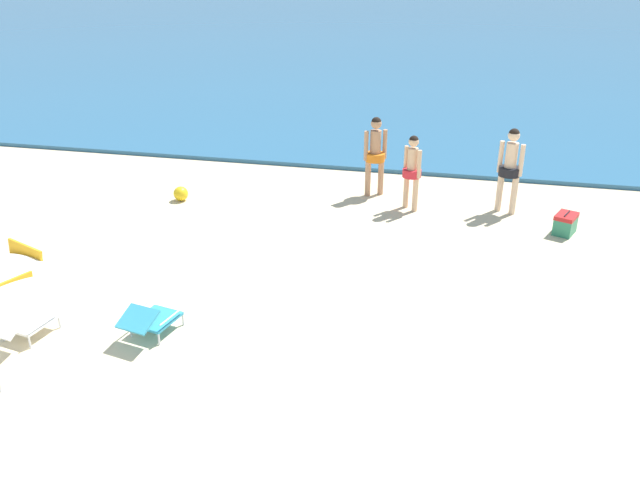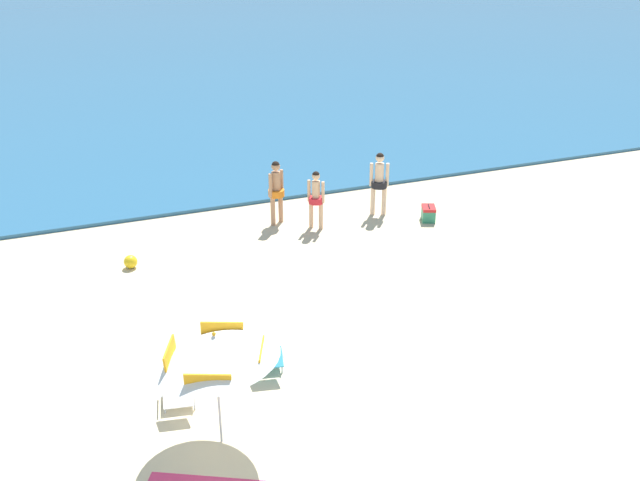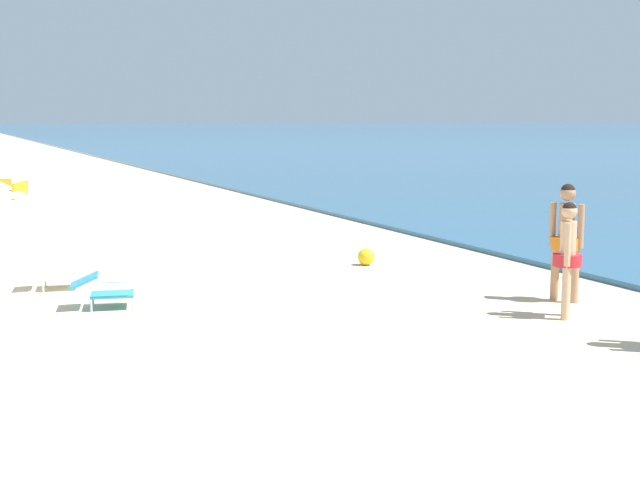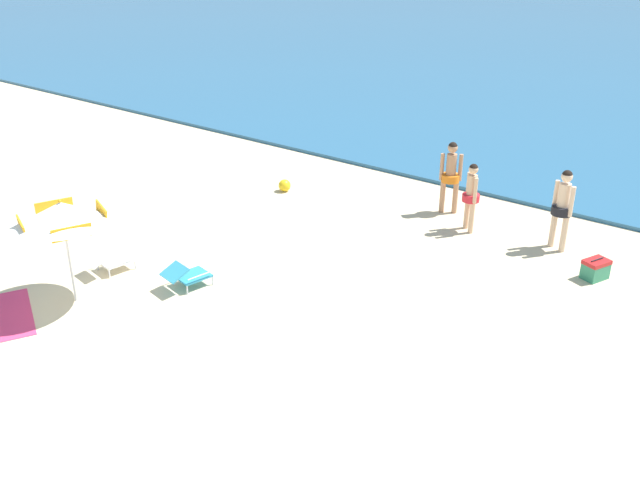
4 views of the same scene
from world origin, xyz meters
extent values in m
cylinder|color=silver|center=(-3.27, 2.33, 0.98)|extent=(0.04, 0.04, 1.97)
cone|color=white|center=(-3.27, 2.33, 1.75)|extent=(2.69, 2.68, 0.68)
cube|color=orange|center=(-3.00, 2.97, 1.66)|extent=(0.64, 0.30, 0.24)
cube|color=orange|center=(-3.90, 2.60, 1.66)|extent=(0.30, 0.64, 0.24)
cube|color=orange|center=(-3.53, 1.70, 1.66)|extent=(0.64, 0.30, 0.24)
cube|color=orange|center=(-2.63, 2.07, 1.66)|extent=(0.30, 0.64, 0.24)
sphere|color=orange|center=(-3.27, 2.33, 2.00)|extent=(0.06, 0.06, 0.06)
cube|color=white|center=(-3.68, 3.60, 0.20)|extent=(0.62, 0.68, 0.04)
cube|color=white|center=(-3.75, 3.21, 0.40)|extent=(0.55, 0.47, 0.24)
cylinder|color=silver|center=(-3.87, 3.93, 0.09)|extent=(0.03, 0.03, 0.18)
cylinder|color=silver|center=(-3.39, 3.84, 0.09)|extent=(0.03, 0.03, 0.18)
cylinder|color=silver|center=(-3.97, 3.37, 0.09)|extent=(0.03, 0.03, 0.18)
cylinder|color=silver|center=(-3.49, 3.28, 0.09)|extent=(0.03, 0.03, 0.18)
cylinder|color=silver|center=(-3.95, 3.65, 0.32)|extent=(0.12, 0.54, 0.02)
cylinder|color=silver|center=(-3.40, 3.55, 0.32)|extent=(0.12, 0.54, 0.02)
cube|color=teal|center=(-1.96, 4.07, 0.20)|extent=(0.63, 0.69, 0.04)
cube|color=teal|center=(-2.04, 3.70, 0.41)|extent=(0.57, 0.49, 0.20)
cylinder|color=silver|center=(-2.14, 4.40, 0.09)|extent=(0.03, 0.03, 0.18)
cylinder|color=silver|center=(-1.66, 4.30, 0.09)|extent=(0.03, 0.03, 0.18)
cylinder|color=silver|center=(-2.26, 3.85, 0.09)|extent=(0.03, 0.03, 0.18)
cylinder|color=silver|center=(-1.78, 3.75, 0.09)|extent=(0.03, 0.03, 0.18)
cylinder|color=silver|center=(-2.23, 4.13, 0.32)|extent=(0.14, 0.53, 0.02)
cylinder|color=silver|center=(-1.68, 4.02, 0.32)|extent=(0.14, 0.53, 0.02)
cylinder|color=beige|center=(3.24, 9.83, 0.44)|extent=(0.13, 0.13, 0.87)
cylinder|color=beige|center=(2.96, 9.96, 0.44)|extent=(0.13, 0.13, 0.87)
cylinder|color=black|center=(3.10, 9.90, 0.89)|extent=(0.44, 0.44, 0.18)
cylinder|color=beige|center=(3.10, 9.90, 1.18)|extent=(0.24, 0.24, 0.62)
cylinder|color=beige|center=(3.30, 9.81, 1.16)|extent=(0.09, 0.09, 0.65)
cylinder|color=beige|center=(2.90, 9.98, 1.16)|extent=(0.09, 0.09, 0.65)
sphere|color=beige|center=(3.10, 9.90, 1.64)|extent=(0.24, 0.24, 0.24)
sphere|color=black|center=(3.10, 9.90, 1.67)|extent=(0.22, 0.22, 0.22)
cylinder|color=#D8A87F|center=(1.26, 9.54, 0.39)|extent=(0.11, 0.11, 0.78)
cylinder|color=#D8A87F|center=(1.05, 9.73, 0.39)|extent=(0.11, 0.11, 0.78)
cylinder|color=red|center=(1.15, 9.63, 0.80)|extent=(0.39, 0.39, 0.16)
cylinder|color=#D8A87F|center=(1.15, 9.63, 1.05)|extent=(0.21, 0.21, 0.55)
cylinder|color=#D8A87F|center=(1.30, 9.51, 1.04)|extent=(0.08, 0.08, 0.58)
cylinder|color=#D8A87F|center=(1.01, 9.76, 1.04)|extent=(0.08, 0.08, 0.58)
sphere|color=#D8A87F|center=(1.15, 9.63, 1.46)|extent=(0.21, 0.21, 0.21)
sphere|color=black|center=(1.15, 9.63, 1.49)|extent=(0.19, 0.19, 0.19)
cylinder|color=tan|center=(0.16, 10.24, 0.43)|extent=(0.13, 0.13, 0.86)
cylinder|color=tan|center=(0.42, 10.39, 0.43)|extent=(0.13, 0.13, 0.86)
cylinder|color=orange|center=(0.29, 10.31, 0.88)|extent=(0.43, 0.43, 0.18)
cylinder|color=tan|center=(0.29, 10.31, 1.16)|extent=(0.24, 0.24, 0.61)
cylinder|color=tan|center=(0.10, 10.21, 1.14)|extent=(0.09, 0.09, 0.64)
cylinder|color=tan|center=(0.48, 10.42, 1.14)|extent=(0.09, 0.09, 0.64)
sphere|color=tan|center=(0.29, 10.31, 1.62)|extent=(0.23, 0.23, 0.23)
sphere|color=black|center=(0.29, 10.31, 1.65)|extent=(0.21, 0.21, 0.21)
cube|color=#2D7F5B|center=(4.19, 9.01, 0.16)|extent=(0.50, 0.57, 0.32)
cube|color=red|center=(4.19, 9.01, 0.36)|extent=(0.51, 0.59, 0.08)
cylinder|color=black|center=(4.19, 9.01, 0.42)|extent=(0.15, 0.32, 0.02)
sphere|color=yellow|center=(-3.75, 9.05, 0.16)|extent=(0.32, 0.32, 0.32)
camera|label=1|loc=(2.09, -3.29, 5.14)|focal=36.70mm
camera|label=2|loc=(-5.05, -6.50, 7.60)|focal=39.85mm
camera|label=3|loc=(10.46, 1.90, 2.71)|focal=48.84mm
camera|label=4|loc=(7.21, -4.08, 6.57)|focal=39.54mm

